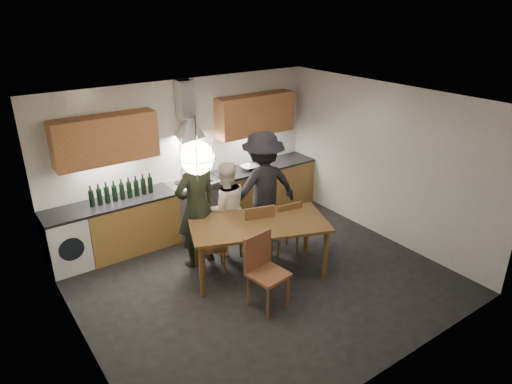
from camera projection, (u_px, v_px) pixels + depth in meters
ground at (261, 278)px, 6.72m from camera, size 5.00×5.00×0.00m
room_shell at (262, 170)px, 6.05m from camera, size 5.02×4.52×2.61m
counter_run at (197, 205)px, 8.01m from camera, size 5.00×0.62×0.90m
range_stove at (196, 206)px, 8.00m from camera, size 0.90×0.60×0.92m
wall_fixtures at (188, 125)px, 7.53m from camera, size 4.30×0.54×1.10m
pendant_lamp at (197, 158)px, 5.28m from camera, size 0.43×0.43×0.70m
dining_table at (259, 228)px, 6.60m from camera, size 2.19×1.64×0.83m
chair_back_left at (213, 245)px, 6.70m from camera, size 0.48×0.48×0.82m
chair_back_mid at (257, 230)px, 6.89m from camera, size 0.56×0.56×1.01m
chair_back_right at (286, 224)px, 7.17m from camera, size 0.48×0.48×0.92m
chair_front at (263, 266)px, 5.96m from camera, size 0.51×0.51×1.01m
person_left at (196, 207)px, 6.76m from camera, size 0.72×0.50×1.90m
person_mid at (226, 208)px, 7.15m from camera, size 0.87×0.75×1.54m
person_right at (263, 188)px, 7.43m from camera, size 1.30×0.85×1.90m
mixing_bowl at (249, 168)px, 8.37m from camera, size 0.31×0.31×0.07m
stock_pot at (270, 160)px, 8.65m from camera, size 0.25×0.25×0.14m
wine_bottles at (122, 189)px, 7.09m from camera, size 1.02×0.08×0.33m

